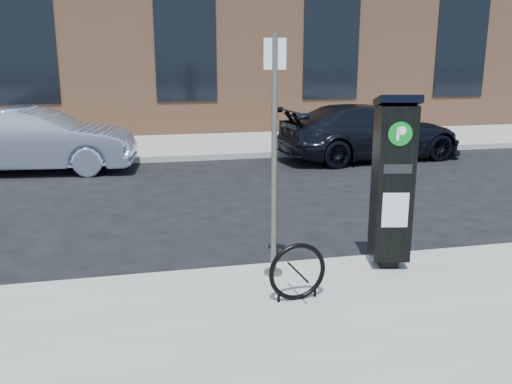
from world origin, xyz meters
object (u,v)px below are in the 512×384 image
object	(u,v)px
sign_pole	(274,160)
car_silver	(34,140)
bike_rack	(297,272)
parking_kiosk	(393,181)
car_dark	(370,132)

from	to	relation	value
sign_pole	car_silver	size ratio (longest dim) A/B	0.61
bike_rack	sign_pole	bearing A→B (deg)	90.65
parking_kiosk	car_silver	size ratio (longest dim) A/B	0.46
car_silver	car_dark	bearing A→B (deg)	-85.21
sign_pole	car_dark	distance (m)	8.87
sign_pole	parking_kiosk	bearing A→B (deg)	13.10
car_silver	parking_kiosk	bearing A→B (deg)	-139.09
parking_kiosk	car_dark	size ratio (longest dim) A/B	0.42
parking_kiosk	car_dark	distance (m)	8.21
parking_kiosk	bike_rack	size ratio (longest dim) A/B	3.30
car_silver	car_dark	distance (m)	8.55
sign_pole	car_silver	distance (m)	8.68
car_silver	car_dark	size ratio (longest dim) A/B	0.92
car_silver	sign_pole	bearing A→B (deg)	-146.99
sign_pole	bike_rack	xyz separation A→B (m)	(0.08, -0.75, -1.09)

